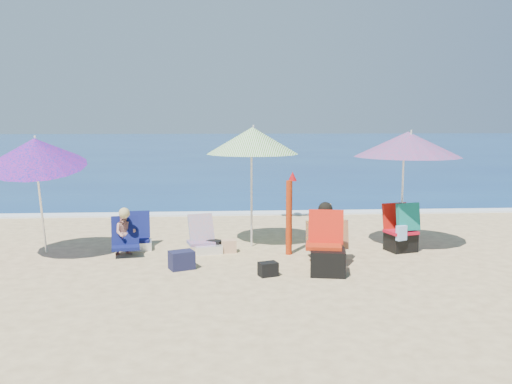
{
  "coord_description": "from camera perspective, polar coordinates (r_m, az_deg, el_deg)",
  "views": [
    {
      "loc": [
        -0.93,
        -8.32,
        2.34
      ],
      "look_at": [
        -0.3,
        1.0,
        1.1
      ],
      "focal_mm": 38.21,
      "sensor_mm": 36.0,
      "label": 1
    }
  ],
  "objects": [
    {
      "name": "bag_black_a",
      "position": [
        9.85,
        -4.28,
        -5.61
      ],
      "size": [
        0.33,
        0.31,
        0.2
      ],
      "color": "black",
      "rests_on": "ground"
    },
    {
      "name": "umbrella_blue",
      "position": [
        9.68,
        -22.08,
        3.9
      ],
      "size": [
        1.76,
        1.82,
        2.22
      ],
      "color": "white",
      "rests_on": "ground"
    },
    {
      "name": "sea",
      "position": [
        53.38,
        -2.88,
        4.98
      ],
      "size": [
        120.0,
        80.0,
        0.12
      ],
      "color": "navy",
      "rests_on": "ground"
    },
    {
      "name": "bag_navy_b",
      "position": [
        10.12,
        7.38,
        -5.06
      ],
      "size": [
        0.39,
        0.3,
        0.28
      ],
      "color": "#1A1F3A",
      "rests_on": "ground"
    },
    {
      "name": "ground",
      "position": [
        8.69,
        2.44,
        -8.06
      ],
      "size": [
        120.0,
        120.0,
        0.0
      ],
      "color": "#D8BC84",
      "rests_on": "ground"
    },
    {
      "name": "bag_black_b",
      "position": [
        8.29,
        1.27,
        -8.07
      ],
      "size": [
        0.32,
        0.27,
        0.21
      ],
      "color": "black",
      "rests_on": "ground"
    },
    {
      "name": "bag_tan",
      "position": [
        9.74,
        -2.86,
        -5.68
      ],
      "size": [
        0.27,
        0.2,
        0.22
      ],
      "color": "tan",
      "rests_on": "ground"
    },
    {
      "name": "umbrella_striped",
      "position": [
        9.94,
        -0.37,
        5.4
      ],
      "size": [
        2.04,
        2.04,
        2.25
      ],
      "color": "silver",
      "rests_on": "ground"
    },
    {
      "name": "person_left",
      "position": [
        9.76,
        -13.54,
        -4.18
      ],
      "size": [
        0.55,
        0.61,
        0.86
      ],
      "color": "tan",
      "rests_on": "ground"
    },
    {
      "name": "umbrella_turquoise",
      "position": [
        10.08,
        15.58,
        4.83
      ],
      "size": [
        2.27,
        2.27,
        2.17
      ],
      "color": "white",
      "rests_on": "ground"
    },
    {
      "name": "furled_umbrella",
      "position": [
        9.51,
        3.55,
        -1.84
      ],
      "size": [
        0.25,
        0.36,
        1.44
      ],
      "color": "#9D290B",
      "rests_on": "ground"
    },
    {
      "name": "bag_navy_a",
      "position": [
        8.73,
        -7.79,
        -7.07
      ],
      "size": [
        0.45,
        0.39,
        0.29
      ],
      "color": "#181A36",
      "rests_on": "ground"
    },
    {
      "name": "chair_rainbow",
      "position": [
        9.82,
        -5.41,
        -5.24
      ],
      "size": [
        0.66,
        0.71,
        0.64
      ],
      "color": "#D34A5B",
      "rests_on": "ground"
    },
    {
      "name": "foam",
      "position": [
        13.65,
        0.09,
        -2.23
      ],
      "size": [
        120.0,
        0.5,
        0.04
      ],
      "color": "white",
      "rests_on": "ground"
    },
    {
      "name": "person_center",
      "position": [
        9.17,
        7.33,
        -4.2
      ],
      "size": [
        0.69,
        0.61,
        0.99
      ],
      "color": "tan",
      "rests_on": "ground"
    },
    {
      "name": "camp_chair_left",
      "position": [
        8.45,
        7.46,
        -6.58
      ],
      "size": [
        0.65,
        0.73,
        0.95
      ],
      "color": "#B1260C",
      "rests_on": "ground"
    },
    {
      "name": "camp_chair_right",
      "position": [
        10.1,
        14.96,
        -4.22
      ],
      "size": [
        0.61,
        0.67,
        0.9
      ],
      "color": "red",
      "rests_on": "ground"
    },
    {
      "name": "chair_navy",
      "position": [
        10.23,
        -12.27,
        -4.83
      ],
      "size": [
        0.55,
        0.63,
        0.66
      ],
      "color": "#0D1049",
      "rests_on": "ground"
    }
  ]
}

